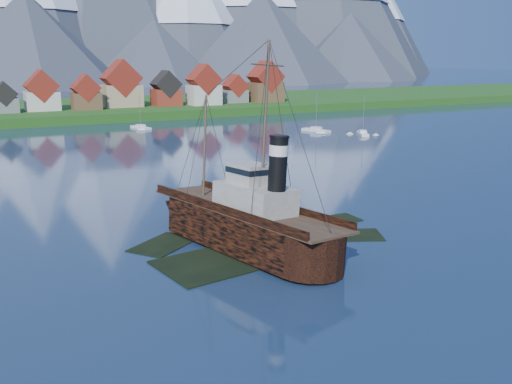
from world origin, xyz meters
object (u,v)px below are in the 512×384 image
sailboat_f (316,131)px  sailboat_d (363,134)px  tugboat_wreck (238,219)px  sailboat_e (141,128)px

sailboat_f → sailboat_d: bearing=-71.1°
tugboat_wreck → sailboat_e: (21.23, 110.42, -2.85)m
sailboat_e → sailboat_f: bearing=-47.9°
sailboat_e → sailboat_d: bearing=-52.3°
sailboat_d → sailboat_f: (-7.76, 11.70, 0.01)m
tugboat_wreck → sailboat_f: (64.13, 79.96, -2.82)m
sailboat_d → sailboat_f: 14.04m
tugboat_wreck → sailboat_f: tugboat_wreck is taller
tugboat_wreck → sailboat_d: 99.17m
sailboat_e → tugboat_wreck: bearing=-113.4°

